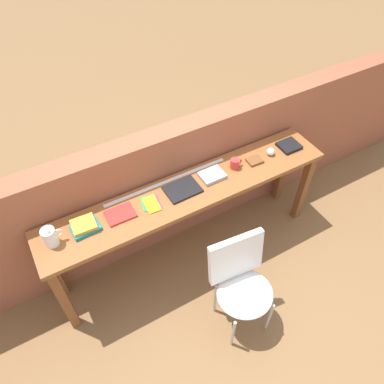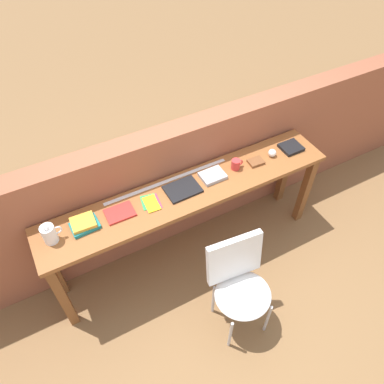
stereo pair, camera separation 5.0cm
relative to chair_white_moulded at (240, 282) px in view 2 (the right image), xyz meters
name	(u,v)px [view 2 (the right image)]	position (x,y,z in m)	size (l,w,h in m)	color
ground_plane	(205,275)	(-0.04, 0.44, -0.53)	(40.00, 40.00, 0.00)	brown
brick_wall_back	(172,185)	(-0.04, 1.08, 0.10)	(6.00, 0.20, 1.25)	#935138
sideboard	(189,201)	(-0.04, 0.74, 0.21)	(2.50, 0.44, 0.88)	brown
chair_white_moulded	(240,282)	(0.00, 0.00, 0.00)	(0.48, 0.49, 0.89)	white
pitcher_white	(49,234)	(-1.14, 0.77, 0.43)	(0.14, 0.10, 0.18)	white
book_stack_leftmost	(84,224)	(-0.90, 0.78, 0.38)	(0.21, 0.17, 0.06)	#19757A
magazine_cycling	(120,213)	(-0.62, 0.77, 0.36)	(0.22, 0.16, 0.02)	red
pamphlet_pile_colourful	(151,203)	(-0.37, 0.76, 0.36)	(0.16, 0.20, 0.01)	#E5334C
book_open_centre	(183,189)	(-0.09, 0.77, 0.36)	(0.28, 0.21, 0.02)	black
book_grey_hardcover	(213,176)	(0.20, 0.78, 0.37)	(0.20, 0.16, 0.03)	#9E9EA3
mug	(236,164)	(0.43, 0.78, 0.40)	(0.11, 0.08, 0.09)	red
leather_journal_brown	(256,162)	(0.62, 0.75, 0.37)	(0.13, 0.10, 0.02)	brown
sports_ball_small	(272,153)	(0.79, 0.76, 0.39)	(0.07, 0.07, 0.07)	silver
book_repair_rightmost	(291,147)	(1.00, 0.76, 0.37)	(0.18, 0.17, 0.03)	black
ruler_metal_back_edge	(167,181)	(-0.16, 0.91, 0.35)	(1.10, 0.03, 0.00)	silver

